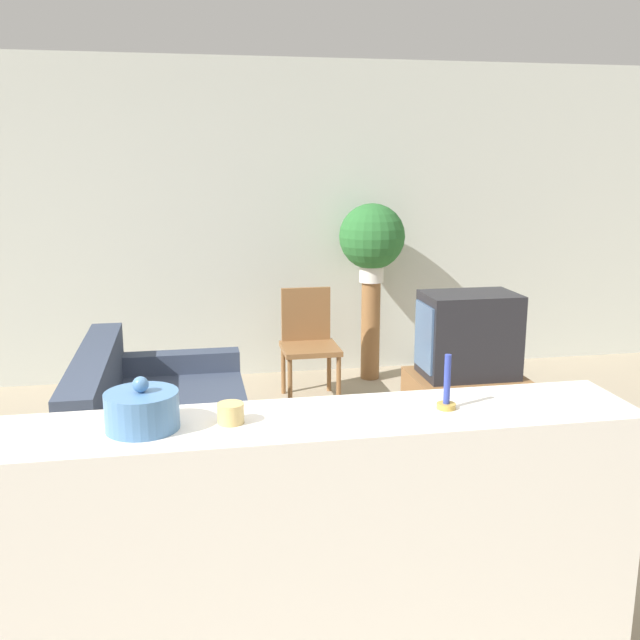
{
  "coord_description": "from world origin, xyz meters",
  "views": [
    {
      "loc": [
        -0.23,
        -2.72,
        1.88
      ],
      "look_at": [
        0.6,
        1.74,
        0.85
      ],
      "focal_mm": 40.0,
      "sensor_mm": 36.0,
      "label": 1
    }
  ],
  "objects_px": {
    "television": "(468,335)",
    "potted_plant": "(372,238)",
    "couch": "(159,432)",
    "wooden_chair": "(308,339)",
    "decorative_bowl": "(142,410)"
  },
  "relations": [
    {
      "from": "television",
      "to": "potted_plant",
      "type": "bearing_deg",
      "value": 101.9
    },
    {
      "from": "couch",
      "to": "television",
      "type": "bearing_deg",
      "value": 6.57
    },
    {
      "from": "wooden_chair",
      "to": "decorative_bowl",
      "type": "distance_m",
      "value": 3.32
    },
    {
      "from": "couch",
      "to": "wooden_chair",
      "type": "distance_m",
      "value": 1.72
    },
    {
      "from": "couch",
      "to": "wooden_chair",
      "type": "bearing_deg",
      "value": 48.2
    },
    {
      "from": "television",
      "to": "decorative_bowl",
      "type": "relative_size",
      "value": 2.54
    },
    {
      "from": "couch",
      "to": "decorative_bowl",
      "type": "distance_m",
      "value": 1.97
    },
    {
      "from": "television",
      "to": "wooden_chair",
      "type": "relative_size",
      "value": 0.72
    },
    {
      "from": "couch",
      "to": "potted_plant",
      "type": "distance_m",
      "value": 2.6
    },
    {
      "from": "wooden_chair",
      "to": "couch",
      "type": "bearing_deg",
      "value": -131.8
    },
    {
      "from": "television",
      "to": "wooden_chair",
      "type": "xyz_separation_m",
      "value": [
        -0.91,
        1.03,
        -0.24
      ]
    },
    {
      "from": "potted_plant",
      "to": "decorative_bowl",
      "type": "distance_m",
      "value": 3.87
    },
    {
      "from": "wooden_chair",
      "to": "potted_plant",
      "type": "distance_m",
      "value": 1.04
    },
    {
      "from": "wooden_chair",
      "to": "television",
      "type": "bearing_deg",
      "value": -48.55
    },
    {
      "from": "couch",
      "to": "wooden_chair",
      "type": "xyz_separation_m",
      "value": [
        1.13,
        1.27,
        0.21
      ]
    }
  ]
}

